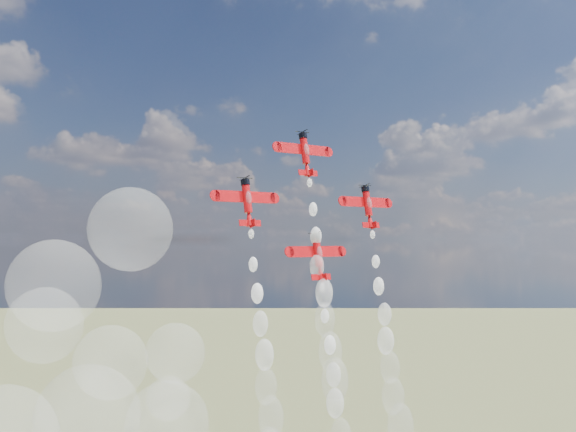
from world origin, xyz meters
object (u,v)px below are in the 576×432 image
(plane_left, at_px, (247,201))
(plane_right, at_px, (368,206))
(plane_lead, at_px, (305,153))
(plane_slot, at_px, (318,256))

(plane_left, xyz_separation_m, plane_right, (31.76, 0.00, 0.00))
(plane_lead, bearing_deg, plane_left, -172.08)
(plane_left, distance_m, plane_right, 31.76)
(plane_left, relative_size, plane_right, 1.00)
(plane_left, height_order, plane_right, same)
(plane_lead, relative_size, plane_slot, 1.00)
(plane_lead, height_order, plane_left, plane_lead)
(plane_right, bearing_deg, plane_slot, -172.08)
(plane_lead, xyz_separation_m, plane_right, (15.88, -2.21, -10.89))
(plane_lead, bearing_deg, plane_slot, -90.00)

